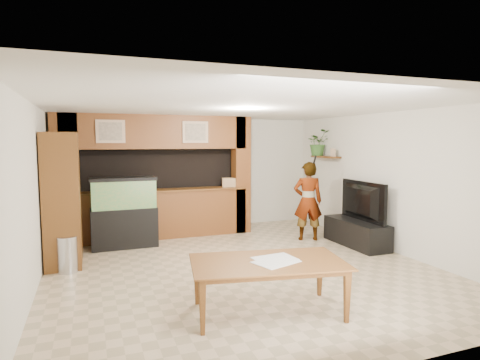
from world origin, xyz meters
name	(u,v)px	position (x,y,z in m)	size (l,w,h in m)	color
floor	(240,267)	(0.00, 0.00, 0.00)	(6.50, 6.50, 0.00)	tan
ceiling	(240,107)	(0.00, 0.00, 2.60)	(6.50, 6.50, 0.00)	white
wall_back	(191,173)	(0.00, 3.25, 1.30)	(6.00, 6.00, 0.00)	silver
wall_left	(32,197)	(-3.00, 0.00, 1.30)	(6.50, 6.50, 0.00)	silver
wall_right	(389,182)	(3.00, 0.00, 1.30)	(6.50, 6.50, 0.00)	silver
partition	(155,176)	(-0.95, 2.64, 1.31)	(4.20, 0.99, 2.60)	brown
wall_clock	(41,151)	(-2.97, 1.00, 1.90)	(0.05, 0.25, 0.25)	black
wall_shelf	(325,157)	(2.85, 1.95, 1.70)	(0.25, 0.90, 0.04)	brown
pantry_cabinet	(62,200)	(-2.70, 1.14, 1.10)	(0.55, 0.90, 2.20)	brown
trash_can	(68,254)	(-2.63, 0.72, 0.29)	(0.31, 0.31, 0.57)	#B2B2B7
aquarium	(124,213)	(-1.66, 1.95, 0.67)	(1.24, 0.46, 1.37)	black
tv_stand	(356,233)	(2.65, 0.48, 0.25)	(0.55, 1.49, 0.50)	black
television	(357,201)	(2.65, 0.48, 0.89)	(1.35, 0.18, 0.78)	black
photo_frame	(333,153)	(2.85, 1.65, 1.81)	(0.03, 0.13, 0.18)	tan
potted_plant	(318,143)	(2.82, 2.23, 2.03)	(0.56, 0.48, 0.62)	#336126
person	(308,201)	(1.97, 1.22, 0.82)	(0.60, 0.39, 1.64)	tan
microphone	(315,160)	(2.02, 1.06, 1.69)	(0.04, 0.04, 0.17)	black
dining_table	(269,288)	(-0.32, -1.82, 0.32)	(1.81, 1.01, 0.64)	brown
newspaper_a	(275,259)	(-0.20, -1.73, 0.64)	(0.49, 0.36, 0.01)	silver
newspaper_b	(276,262)	(-0.24, -1.85, 0.64)	(0.50, 0.37, 0.01)	silver
counter_box	(229,182)	(0.66, 2.45, 1.14)	(0.30, 0.20, 0.20)	#A48059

